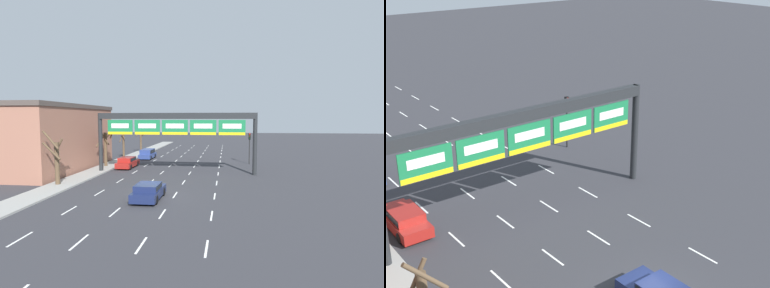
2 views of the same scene
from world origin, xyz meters
TOP-DOWN VIEW (x-y plane):
  - lane_dashes at (-0.00, 13.50)m, footprint 10.02×67.00m
  - sign_gantry at (0.00, 10.74)m, footprint 18.58×0.70m
  - car_red at (-6.83, 13.89)m, footprint 1.85×4.62m
  - traffic_light_near_gantry at (9.04, 18.72)m, footprint 0.30×0.35m

SIDE VIEW (x-z plane):
  - lane_dashes at x=0.00m, z-range 0.00..0.01m
  - car_red at x=-6.83m, z-range 0.05..1.46m
  - traffic_light_near_gantry at x=9.04m, z-range 0.95..5.33m
  - sign_gantry at x=0.00m, z-range 2.15..9.17m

